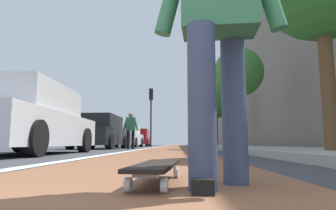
{
  "coord_description": "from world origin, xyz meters",
  "views": [
    {
      "loc": [
        -0.4,
        -0.29,
        0.22
      ],
      "look_at": [
        8.34,
        -0.01,
        1.38
      ],
      "focal_mm": 31.53,
      "sensor_mm": 36.0,
      "label": 1
    }
  ],
  "objects_px": {
    "street_tree_mid": "(239,73)",
    "parked_car_end": "(139,138)",
    "parked_car_far": "(125,137)",
    "pedestrian_distant": "(131,128)",
    "parked_car_near": "(27,121)",
    "skateboard": "(156,167)",
    "street_tree_far": "(216,102)",
    "skater_person": "(218,13)",
    "parked_car_mid": "(100,133)",
    "traffic_light": "(151,106)"
  },
  "relations": [
    {
      "from": "parked_car_near",
      "to": "pedestrian_distant",
      "type": "xyz_separation_m",
      "value": [
        6.84,
        -1.18,
        0.21
      ]
    },
    {
      "from": "skater_person",
      "to": "parked_car_mid",
      "type": "relative_size",
      "value": 0.37
    },
    {
      "from": "traffic_light",
      "to": "pedestrian_distant",
      "type": "xyz_separation_m",
      "value": [
        -7.87,
        0.2,
        -1.98
      ]
    },
    {
      "from": "parked_car_mid",
      "to": "traffic_light",
      "type": "distance_m",
      "value": 8.37
    },
    {
      "from": "street_tree_far",
      "to": "street_tree_mid",
      "type": "bearing_deg",
      "value": 180.0
    },
    {
      "from": "parked_car_near",
      "to": "street_tree_far",
      "type": "relative_size",
      "value": 1.09
    },
    {
      "from": "parked_car_mid",
      "to": "street_tree_far",
      "type": "height_order",
      "value": "street_tree_far"
    },
    {
      "from": "skateboard",
      "to": "parked_car_end",
      "type": "bearing_deg",
      "value": 7.57
    },
    {
      "from": "parked_car_mid",
      "to": "parked_car_end",
      "type": "relative_size",
      "value": 1.07
    },
    {
      "from": "skater_person",
      "to": "street_tree_mid",
      "type": "height_order",
      "value": "street_tree_mid"
    },
    {
      "from": "parked_car_near",
      "to": "traffic_light",
      "type": "bearing_deg",
      "value": -5.35
    },
    {
      "from": "parked_car_near",
      "to": "skateboard",
      "type": "bearing_deg",
      "value": -145.6
    },
    {
      "from": "skateboard",
      "to": "parked_car_near",
      "type": "height_order",
      "value": "parked_car_near"
    },
    {
      "from": "parked_car_far",
      "to": "traffic_light",
      "type": "bearing_deg",
      "value": -45.48
    },
    {
      "from": "parked_car_far",
      "to": "street_tree_far",
      "type": "xyz_separation_m",
      "value": [
        0.33,
        -6.06,
        2.35
      ]
    },
    {
      "from": "street_tree_mid",
      "to": "parked_car_end",
      "type": "bearing_deg",
      "value": 23.81
    },
    {
      "from": "parked_car_far",
      "to": "skater_person",
      "type": "bearing_deg",
      "value": -168.46
    },
    {
      "from": "parked_car_end",
      "to": "street_tree_mid",
      "type": "distance_m",
      "value": 14.96
    },
    {
      "from": "traffic_light",
      "to": "parked_car_end",
      "type": "bearing_deg",
      "value": 16.64
    },
    {
      "from": "pedestrian_distant",
      "to": "street_tree_mid",
      "type": "bearing_deg",
      "value": -99.25
    },
    {
      "from": "street_tree_mid",
      "to": "street_tree_far",
      "type": "bearing_deg",
      "value": -0.0
    },
    {
      "from": "parked_car_end",
      "to": "parked_car_mid",
      "type": "bearing_deg",
      "value": 179.47
    },
    {
      "from": "skater_person",
      "to": "traffic_light",
      "type": "height_order",
      "value": "traffic_light"
    },
    {
      "from": "skateboard",
      "to": "parked_car_near",
      "type": "xyz_separation_m",
      "value": [
        4.58,
        3.14,
        0.61
      ]
    },
    {
      "from": "parked_car_end",
      "to": "street_tree_mid",
      "type": "height_order",
      "value": "street_tree_mid"
    },
    {
      "from": "street_tree_far",
      "to": "skateboard",
      "type": "bearing_deg",
      "value": 171.37
    },
    {
      "from": "skateboard",
      "to": "pedestrian_distant",
      "type": "height_order",
      "value": "pedestrian_distant"
    },
    {
      "from": "street_tree_mid",
      "to": "skater_person",
      "type": "bearing_deg",
      "value": 167.48
    },
    {
      "from": "skateboard",
      "to": "street_tree_mid",
      "type": "bearing_deg",
      "value": -14.45
    },
    {
      "from": "parked_car_end",
      "to": "street_tree_mid",
      "type": "relative_size",
      "value": 0.97
    },
    {
      "from": "parked_car_mid",
      "to": "parked_car_end",
      "type": "xyz_separation_m",
      "value": [
        12.78,
        -0.12,
        0.01
      ]
    },
    {
      "from": "parked_car_near",
      "to": "parked_car_end",
      "type": "distance_m",
      "value": 19.57
    },
    {
      "from": "parked_car_far",
      "to": "pedestrian_distant",
      "type": "height_order",
      "value": "pedestrian_distant"
    },
    {
      "from": "parked_car_end",
      "to": "street_tree_far",
      "type": "bearing_deg",
      "value": -135.49
    },
    {
      "from": "parked_car_mid",
      "to": "street_tree_mid",
      "type": "distance_m",
      "value": 6.61
    },
    {
      "from": "skater_person",
      "to": "parked_car_far",
      "type": "xyz_separation_m",
      "value": [
        17.91,
        3.66,
        -0.24
      ]
    },
    {
      "from": "street_tree_mid",
      "to": "pedestrian_distant",
      "type": "height_order",
      "value": "street_tree_mid"
    },
    {
      "from": "parked_car_mid",
      "to": "street_tree_mid",
      "type": "relative_size",
      "value": 1.04
    },
    {
      "from": "parked_car_end",
      "to": "street_tree_far",
      "type": "xyz_separation_m",
      "value": [
        -6.06,
        -5.95,
        2.33
      ]
    },
    {
      "from": "parked_car_far",
      "to": "street_tree_mid",
      "type": "relative_size",
      "value": 0.98
    },
    {
      "from": "skateboard",
      "to": "pedestrian_distant",
      "type": "relative_size",
      "value": 0.53
    },
    {
      "from": "traffic_light",
      "to": "street_tree_mid",
      "type": "bearing_deg",
      "value": -152.47
    },
    {
      "from": "skater_person",
      "to": "parked_car_far",
      "type": "relative_size",
      "value": 0.39
    },
    {
      "from": "street_tree_mid",
      "to": "pedestrian_distant",
      "type": "bearing_deg",
      "value": 80.75
    },
    {
      "from": "parked_car_end",
      "to": "street_tree_far",
      "type": "relative_size",
      "value": 0.99
    },
    {
      "from": "street_tree_mid",
      "to": "skateboard",
      "type": "bearing_deg",
      "value": 165.55
    },
    {
      "from": "skater_person",
      "to": "street_tree_mid",
      "type": "bearing_deg",
      "value": -12.52
    },
    {
      "from": "traffic_light",
      "to": "pedestrian_distant",
      "type": "relative_size",
      "value": 2.6
    },
    {
      "from": "skater_person",
      "to": "pedestrian_distant",
      "type": "xyz_separation_m",
      "value": [
        11.57,
        2.3,
        -0.02
      ]
    },
    {
      "from": "street_tree_far",
      "to": "pedestrian_distant",
      "type": "bearing_deg",
      "value": 144.85
    }
  ]
}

